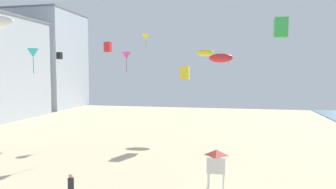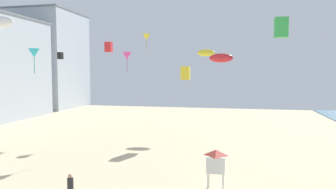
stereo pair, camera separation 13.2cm
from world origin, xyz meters
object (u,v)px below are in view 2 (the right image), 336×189
at_px(kite_yellow_delta, 147,37).
at_px(kite_yellow_box, 185,73).
at_px(kite_yellow_parafoil, 206,53).
at_px(kite_green_box, 281,28).
at_px(kite_white_parafoil, 0,22).
at_px(kite_black_box, 60,56).
at_px(kite_red_box, 109,47).
at_px(kite_flyer, 70,187).
at_px(kite_cyan_delta, 34,53).
at_px(kite_magenta_delta, 127,56).
at_px(kite_red_parafoil, 221,58).
at_px(lifeguard_stand, 216,161).

distance_m(kite_yellow_delta, kite_yellow_box, 9.01).
distance_m(kite_yellow_parafoil, kite_green_box, 17.25).
relative_size(kite_yellow_parafoil, kite_white_parafoil, 1.37).
bearing_deg(kite_yellow_parafoil, kite_yellow_delta, -168.64).
bearing_deg(kite_yellow_parafoil, kite_black_box, -168.01).
bearing_deg(kite_red_box, kite_flyer, -72.87).
distance_m(kite_flyer, kite_green_box, 18.30).
height_order(kite_yellow_delta, kite_cyan_delta, kite_yellow_delta).
height_order(kite_cyan_delta, kite_black_box, kite_cyan_delta).
bearing_deg(kite_red_box, kite_magenta_delta, -53.51).
bearing_deg(kite_yellow_parafoil, kite_green_box, -66.06).
relative_size(kite_flyer, kite_magenta_delta, 0.79).
distance_m(kite_flyer, kite_magenta_delta, 17.06).
bearing_deg(kite_magenta_delta, kite_yellow_box, 35.68).
bearing_deg(kite_red_box, kite_yellow_delta, 32.91).
relative_size(kite_black_box, kite_red_box, 0.73).
height_order(kite_yellow_delta, kite_yellow_parafoil, kite_yellow_delta).
bearing_deg(kite_flyer, kite_red_parafoil, 19.20).
relative_size(kite_black_box, kite_magenta_delta, 0.43).
bearing_deg(kite_red_parafoil, kite_flyer, -121.09).
bearing_deg(lifeguard_stand, kite_red_parafoil, 78.89).
height_order(lifeguard_stand, kite_black_box, kite_black_box).
bearing_deg(kite_yellow_delta, kite_magenta_delta, -87.10).
bearing_deg(kite_cyan_delta, kite_green_box, -17.15).
bearing_deg(kite_red_box, kite_red_parafoil, -30.81).
bearing_deg(kite_green_box, kite_red_box, 148.33).
distance_m(kite_yellow_box, kite_cyan_delta, 18.39).
distance_m(kite_yellow_delta, kite_magenta_delta, 9.35).
distance_m(kite_red_parafoil, kite_red_box, 16.60).
bearing_deg(kite_white_parafoil, kite_red_box, 96.99).
xyz_separation_m(kite_yellow_box, kite_green_box, (8.69, -9.25, 3.44)).
distance_m(kite_yellow_delta, kite_yellow_parafoil, 8.01).
xyz_separation_m(kite_yellow_box, kite_red_box, (-10.03, 2.30, 3.23)).
height_order(kite_yellow_delta, kite_red_box, kite_yellow_delta).
height_order(kite_magenta_delta, kite_red_box, kite_red_box).
bearing_deg(kite_cyan_delta, kite_white_parafoil, -59.23).
relative_size(kite_red_parafoil, kite_red_box, 1.68).
relative_size(kite_yellow_box, kite_green_box, 1.00).
xyz_separation_m(kite_yellow_box, kite_cyan_delta, (-18.21, -0.95, 2.39)).
bearing_deg(kite_flyer, kite_yellow_box, 39.73).
relative_size(lifeguard_stand, kite_white_parafoil, 1.53).
xyz_separation_m(kite_black_box, kite_white_parafoil, (9.45, -21.66, 0.59)).
xyz_separation_m(kite_cyan_delta, kite_white_parafoil, (10.81, -18.15, 0.45)).
distance_m(kite_yellow_box, kite_red_box, 10.78).
relative_size(lifeguard_stand, kite_yellow_delta, 1.18).
xyz_separation_m(kite_yellow_delta, kite_green_box, (14.58, -14.23, -1.22)).
height_order(kite_red_parafoil, kite_magenta_delta, kite_magenta_delta).
bearing_deg(kite_black_box, kite_yellow_delta, 12.42).
bearing_deg(kite_flyer, kite_green_box, -1.55).
height_order(lifeguard_stand, kite_cyan_delta, kite_cyan_delta).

